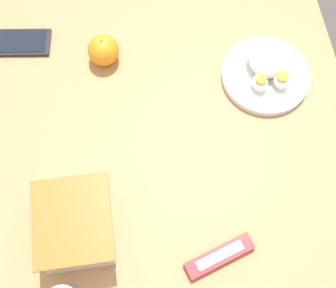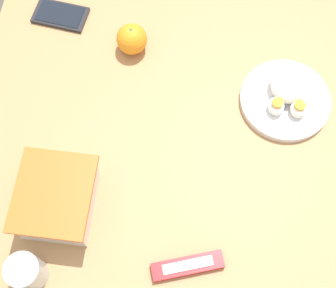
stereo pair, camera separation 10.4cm
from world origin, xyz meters
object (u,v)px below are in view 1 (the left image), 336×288
at_px(rice_plate, 266,71).
at_px(cell_phone, 23,42).
at_px(food_container, 77,226).
at_px(candy_bar, 219,256).
at_px(orange_fruit, 103,50).

height_order(rice_plate, cell_phone, rice_plate).
bearing_deg(food_container, candy_bar, -108.59).
height_order(orange_fruit, rice_plate, orange_fruit).
xyz_separation_m(food_container, candy_bar, (-0.09, -0.28, -0.03)).
bearing_deg(cell_phone, candy_bar, -146.36).
bearing_deg(cell_phone, orange_fruit, -110.09).
bearing_deg(orange_fruit, candy_bar, -159.56).
distance_m(food_container, candy_bar, 0.30).
xyz_separation_m(rice_plate, candy_bar, (-0.41, 0.19, -0.01)).
bearing_deg(food_container, rice_plate, -55.92).
xyz_separation_m(food_container, rice_plate, (0.32, -0.47, -0.02)).
bearing_deg(orange_fruit, food_container, 167.84).
height_order(orange_fruit, candy_bar, orange_fruit).
relative_size(orange_fruit, rice_plate, 0.35).
distance_m(food_container, rice_plate, 0.57).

